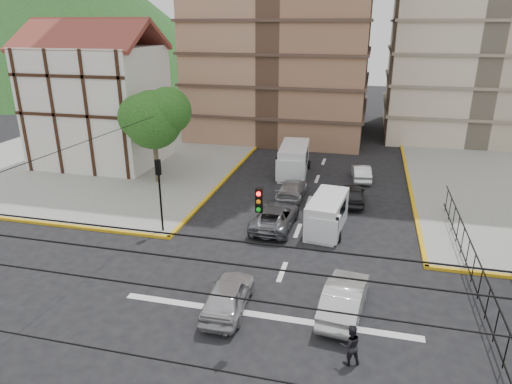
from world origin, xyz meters
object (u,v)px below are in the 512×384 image
(traffic_light_nw, at_px, (159,184))
(car_white_front_right, at_px, (344,297))
(van_left_lane, at_px, (293,161))
(van_right_lane, at_px, (327,216))
(car_silver_front_left, at_px, (228,295))
(pedestrian_crosswalk, at_px, (350,345))

(traffic_light_nw, relative_size, car_white_front_right, 0.96)
(car_white_front_right, bearing_deg, traffic_light_nw, -20.37)
(traffic_light_nw, distance_m, van_left_lane, 14.11)
(van_right_lane, relative_size, car_white_front_right, 1.04)
(van_left_lane, bearing_deg, car_white_front_right, -78.25)
(traffic_light_nw, relative_size, car_silver_front_left, 1.05)
(traffic_light_nw, height_order, car_white_front_right, traffic_light_nw)
(car_white_front_right, xyz_separation_m, pedestrian_crosswalk, (0.40, -3.13, 0.06))
(pedestrian_crosswalk, bearing_deg, car_white_front_right, -106.33)
(car_silver_front_left, bearing_deg, car_white_front_right, -170.84)
(van_right_lane, distance_m, pedestrian_crosswalk, 11.41)
(car_silver_front_left, bearing_deg, traffic_light_nw, -48.92)
(car_white_front_right, height_order, pedestrian_crosswalk, pedestrian_crosswalk)
(traffic_light_nw, distance_m, car_white_front_right, 12.56)
(traffic_light_nw, height_order, pedestrian_crosswalk, traffic_light_nw)
(van_right_lane, xyz_separation_m, van_left_lane, (-3.73, 10.18, 0.19))
(car_white_front_right, bearing_deg, van_right_lane, -72.75)
(van_right_lane, xyz_separation_m, pedestrian_crosswalk, (1.97, -11.24, -0.19))
(traffic_light_nw, bearing_deg, van_left_lane, 65.83)
(traffic_light_nw, height_order, van_right_lane, traffic_light_nw)
(van_left_lane, height_order, car_silver_front_left, van_left_lane)
(van_right_lane, xyz_separation_m, car_white_front_right, (1.57, -8.11, -0.25))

